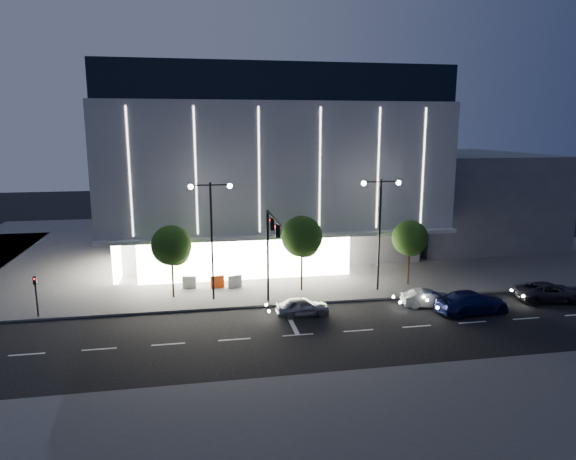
% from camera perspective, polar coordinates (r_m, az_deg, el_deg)
% --- Properties ---
extents(ground, '(160.00, 160.00, 0.00)m').
position_cam_1_polar(ground, '(34.17, -2.75, -10.84)').
color(ground, black).
rests_on(ground, ground).
extents(sidewalk_museum, '(70.00, 40.00, 0.15)m').
position_cam_1_polar(sidewalk_museum, '(57.57, -0.95, -1.54)').
color(sidewalk_museum, '#474747').
rests_on(sidewalk_museum, ground).
extents(sidewalk_near, '(70.00, 10.00, 0.15)m').
position_cam_1_polar(sidewalk_near, '(24.93, 13.42, -19.92)').
color(sidewalk_near, '#474747').
rests_on(sidewalk_near, ground).
extents(museum, '(30.00, 25.80, 18.00)m').
position_cam_1_polar(museum, '(54.28, -2.81, 7.49)').
color(museum, '#4C4C51').
rests_on(museum, ground).
extents(annex_building, '(16.00, 20.00, 10.00)m').
position_cam_1_polar(annex_building, '(63.50, 18.12, 3.62)').
color(annex_building, '#4C4C51').
rests_on(annex_building, ground).
extents(traffic_mast, '(0.33, 5.89, 7.07)m').
position_cam_1_polar(traffic_mast, '(35.96, -1.94, -1.30)').
color(traffic_mast, black).
rests_on(traffic_mast, ground).
extents(street_lamp_west, '(3.16, 0.36, 9.00)m').
position_cam_1_polar(street_lamp_west, '(38.04, -8.51, 0.71)').
color(street_lamp_west, black).
rests_on(street_lamp_west, ground).
extents(street_lamp_east, '(3.16, 0.36, 9.00)m').
position_cam_1_polar(street_lamp_east, '(40.53, 10.18, 1.30)').
color(street_lamp_east, black).
rests_on(street_lamp_east, ground).
extents(ped_signal_far, '(0.22, 0.24, 3.00)m').
position_cam_1_polar(ped_signal_far, '(39.11, -26.21, -6.21)').
color(ped_signal_far, black).
rests_on(ped_signal_far, ground).
extents(tree_left, '(3.02, 3.02, 5.72)m').
position_cam_1_polar(tree_left, '(39.47, -12.79, -1.92)').
color(tree_left, black).
rests_on(tree_left, ground).
extents(tree_mid, '(3.25, 3.25, 6.15)m').
position_cam_1_polar(tree_mid, '(40.17, 1.58, -0.97)').
color(tree_mid, black).
rests_on(tree_mid, ground).
extents(tree_right, '(2.91, 2.91, 5.51)m').
position_cam_1_polar(tree_right, '(42.98, 13.40, -1.08)').
color(tree_right, black).
rests_on(tree_right, ground).
extents(car_lead, '(3.80, 1.60, 1.28)m').
position_cam_1_polar(car_lead, '(36.12, 1.63, -8.49)').
color(car_lead, gray).
rests_on(car_lead, ground).
extents(car_second, '(3.96, 1.79, 1.26)m').
position_cam_1_polar(car_second, '(39.14, 15.29, -7.33)').
color(car_second, '#ABAFB3').
rests_on(car_second, ground).
extents(car_third, '(5.60, 2.78, 1.56)m').
position_cam_1_polar(car_third, '(38.76, 19.75, -7.56)').
color(car_third, '#141B4E').
rests_on(car_third, ground).
extents(car_fourth, '(5.23, 2.83, 1.39)m').
position_cam_1_polar(car_fourth, '(43.68, 27.02, -6.15)').
color(car_fourth, '#2B2B30').
rests_on(car_fourth, ground).
extents(barrier_a, '(1.12, 0.40, 1.00)m').
position_cam_1_polar(barrier_a, '(42.01, -7.85, -5.72)').
color(barrier_a, '#F9440D').
rests_on(barrier_a, sidewalk_museum).
extents(barrier_b, '(1.13, 0.44, 1.00)m').
position_cam_1_polar(barrier_b, '(42.25, -10.90, -5.72)').
color(barrier_b, silver).
rests_on(barrier_b, sidewalk_museum).
extents(barrier_d, '(1.13, 0.56, 1.00)m').
position_cam_1_polar(barrier_d, '(41.92, -5.92, -5.71)').
color(barrier_d, '#BCBCBC').
rests_on(barrier_d, sidewalk_museum).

